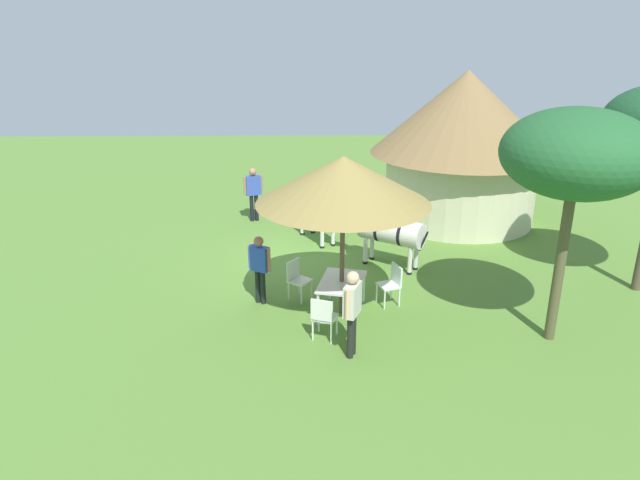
% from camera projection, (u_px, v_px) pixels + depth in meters
% --- Properties ---
extents(ground_plane, '(36.00, 36.00, 0.00)m').
position_uv_depth(ground_plane, '(310.00, 263.00, 15.10)').
color(ground_plane, '#557F32').
extents(thatched_hut, '(5.57, 5.57, 4.55)m').
position_uv_depth(thatched_hut, '(463.00, 140.00, 17.61)').
color(thatched_hut, beige).
rests_on(thatched_hut, ground_plane).
extents(shade_umbrella, '(3.52, 3.52, 3.41)m').
position_uv_depth(shade_umbrella, '(343.00, 180.00, 11.53)').
color(shade_umbrella, brown).
rests_on(shade_umbrella, ground_plane).
extents(patio_dining_table, '(1.49, 1.17, 0.74)m').
position_uv_depth(patio_dining_table, '(342.00, 285.00, 12.33)').
color(patio_dining_table, silver).
rests_on(patio_dining_table, ground_plane).
extents(patio_chair_east_end, '(0.55, 0.56, 0.90)m').
position_uv_depth(patio_chair_east_end, '(324.00, 316.00, 11.32)').
color(patio_chair_east_end, white).
rests_on(patio_chair_east_end, ground_plane).
extents(patio_chair_west_end, '(0.56, 0.55, 0.90)m').
position_uv_depth(patio_chair_west_end, '(392.00, 282.00, 12.78)').
color(patio_chair_west_end, white).
rests_on(patio_chair_west_end, ground_plane).
extents(patio_chair_near_lawn, '(0.60, 0.60, 0.90)m').
position_uv_depth(patio_chair_near_lawn, '(297.00, 277.00, 13.03)').
color(patio_chair_near_lawn, silver).
rests_on(patio_chair_near_lawn, ground_plane).
extents(guest_beside_umbrella, '(0.38, 0.50, 1.56)m').
position_uv_depth(guest_beside_umbrella, '(259.00, 264.00, 12.67)').
color(guest_beside_umbrella, black).
rests_on(guest_beside_umbrella, ground_plane).
extents(guest_behind_table, '(0.57, 0.38, 1.71)m').
position_uv_depth(guest_behind_table, '(352.00, 306.00, 10.59)').
color(guest_behind_table, black).
rests_on(guest_behind_table, ground_plane).
extents(standing_watcher, '(0.35, 0.57, 1.68)m').
position_uv_depth(standing_watcher, '(253.00, 189.00, 17.98)').
color(standing_watcher, black).
rests_on(standing_watcher, ground_plane).
extents(zebra_nearest_camera, '(2.06, 1.32, 1.56)m').
position_uv_depth(zebra_nearest_camera, '(318.00, 206.00, 16.31)').
color(zebra_nearest_camera, silver).
rests_on(zebra_nearest_camera, ground_plane).
extents(zebra_by_umbrella, '(1.54, 2.00, 1.48)m').
position_uv_depth(zebra_by_umbrella, '(389.00, 231.00, 14.61)').
color(zebra_by_umbrella, silver).
rests_on(zebra_by_umbrella, ground_plane).
extents(acacia_tree_left_background, '(2.68, 2.68, 4.49)m').
position_uv_depth(acacia_tree_left_background, '(577.00, 155.00, 10.27)').
color(acacia_tree_left_background, brown).
rests_on(acacia_tree_left_background, ground_plane).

